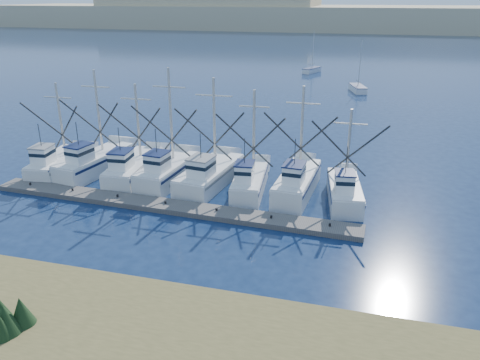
# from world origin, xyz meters

# --- Properties ---
(ground) EXTENTS (500.00, 500.00, 0.00)m
(ground) POSITION_xyz_m (0.00, 0.00, 0.00)
(ground) COLOR #0D1C3A
(ground) RESTS_ON ground
(shore_bank) EXTENTS (40.00, 10.00, 1.60)m
(shore_bank) POSITION_xyz_m (-8.00, -10.00, 0.80)
(shore_bank) COLOR #4C422D
(shore_bank) RESTS_ON ground
(floating_dock) EXTENTS (28.61, 3.18, 0.38)m
(floating_dock) POSITION_xyz_m (-8.39, 6.07, 0.19)
(floating_dock) COLOR #595450
(floating_dock) RESTS_ON ground
(dune_ridge) EXTENTS (360.00, 60.00, 10.00)m
(dune_ridge) POSITION_xyz_m (0.00, 210.00, 5.00)
(dune_ridge) COLOR tan
(dune_ridge) RESTS_ON ground
(trawler_fleet) EXTENTS (28.09, 8.44, 9.30)m
(trawler_fleet) POSITION_xyz_m (-8.70, 10.88, 0.98)
(trawler_fleet) COLOR silver
(trawler_fleet) RESTS_ON ground
(sailboat_near) EXTENTS (3.17, 5.55, 8.10)m
(sailboat_near) POSITION_xyz_m (3.84, 55.73, 0.50)
(sailboat_near) COLOR silver
(sailboat_near) RESTS_ON ground
(sailboat_far) EXTENTS (3.39, 5.43, 8.10)m
(sailboat_far) POSITION_xyz_m (-5.78, 73.95, 0.50)
(sailboat_far) COLOR silver
(sailboat_far) RESTS_ON ground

